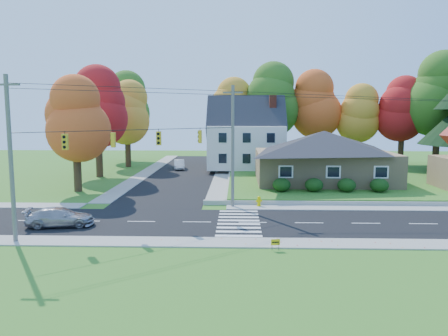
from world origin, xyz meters
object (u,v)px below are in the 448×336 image
(silver_sedan, at_px, (60,217))
(white_car, at_px, (179,165))
(fire_hydrant, at_px, (259,202))
(ranch_house, at_px, (323,156))

(silver_sedan, height_order, white_car, silver_sedan)
(white_car, distance_m, fire_hydrant, 26.08)
(white_car, bearing_deg, silver_sedan, -106.19)
(silver_sedan, xyz_separation_m, white_car, (4.05, 30.95, -0.01))
(fire_hydrant, bearing_deg, silver_sedan, -153.93)
(silver_sedan, bearing_deg, ranch_house, -60.30)
(fire_hydrant, bearing_deg, white_car, 112.33)
(silver_sedan, bearing_deg, fire_hydrant, -73.72)
(ranch_house, distance_m, silver_sedan, 27.67)
(ranch_house, xyz_separation_m, silver_sedan, (-21.27, -17.52, -2.59))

